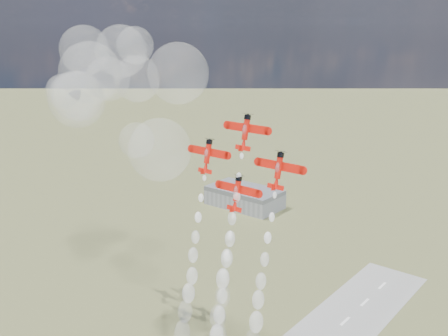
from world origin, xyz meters
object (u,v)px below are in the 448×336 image
at_px(hangar, 245,197).
at_px(plane_left, 207,155).
at_px(plane_right, 278,170).
at_px(plane_lead, 246,131).
at_px(plane_slot, 237,192).

relative_size(hangar, plane_left, 3.62).
bearing_deg(plane_right, plane_left, 180.00).
bearing_deg(hangar, plane_right, -51.41).
relative_size(hangar, plane_lead, 3.62).
xyz_separation_m(plane_lead, plane_left, (-11.97, -1.86, -8.17)).
distance_m(plane_left, plane_slot, 14.62).
bearing_deg(plane_slot, plane_right, 8.82).
distance_m(hangar, plane_lead, 222.86).
bearing_deg(plane_lead, plane_right, -8.82).
xyz_separation_m(hangar, plane_slot, (121.09, -168.58, 72.07)).
height_order(plane_lead, plane_right, plane_lead).
bearing_deg(plane_left, plane_lead, 8.82).
bearing_deg(plane_left, hangar, 123.20).
bearing_deg(hangar, plane_lead, -53.70).
bearing_deg(plane_slot, plane_left, 171.18).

